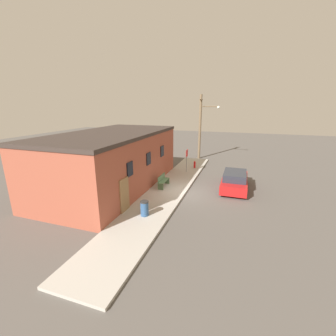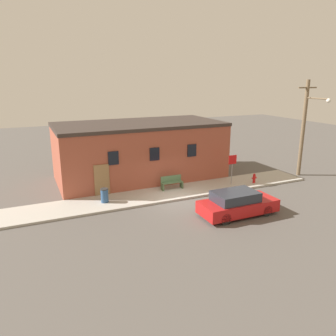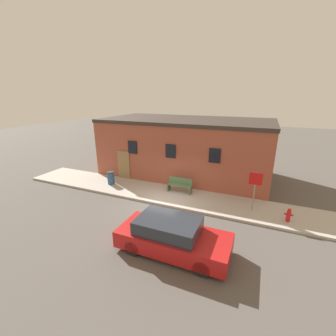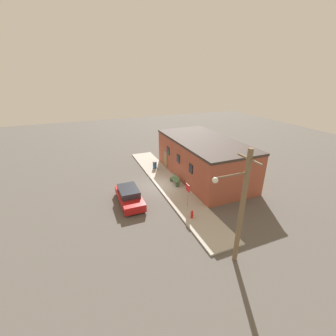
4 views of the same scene
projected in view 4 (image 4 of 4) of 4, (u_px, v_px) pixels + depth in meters
name	position (u px, v px, depth m)	size (l,w,h in m)	color
ground_plane	(156.00, 187.00, 23.73)	(80.00, 80.00, 0.00)	#56514C
sidewalk	(169.00, 184.00, 24.19)	(21.24, 2.81, 0.14)	#B2ADA3
brick_building	(203.00, 158.00, 25.41)	(12.55, 6.24, 4.36)	#9E4C38
fire_hydrant	(192.00, 214.00, 18.25)	(0.41, 0.20, 0.70)	red
stop_sign	(188.00, 191.00, 19.40)	(0.65, 0.06, 2.16)	gray
bench	(175.00, 180.00, 23.87)	(1.54, 0.44, 0.92)	#4C6B47
trash_bin	(155.00, 165.00, 27.81)	(0.49, 0.49, 0.89)	#2D517F
utility_pole	(241.00, 207.00, 12.86)	(1.80, 2.34, 7.51)	brown
parked_car	(129.00, 196.00, 20.57)	(4.51, 1.88, 1.42)	black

